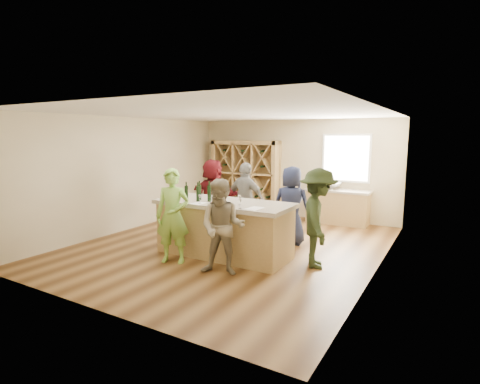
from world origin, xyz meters
The scene contains 32 objects.
floor centered at (0.00, 0.00, -0.05)m, with size 6.00×7.00×0.10m, color brown.
ceiling centered at (0.00, 0.00, 2.85)m, with size 6.00×7.00×0.10m, color white.
wall_back centered at (0.00, 3.55, 1.40)m, with size 6.00×0.10×2.80m, color #C7B690.
wall_front centered at (0.00, -3.55, 1.40)m, with size 6.00×0.10×2.80m, color #C7B690.
wall_left centered at (-3.05, 0.00, 1.40)m, with size 0.10×7.00×2.80m, color #C7B690.
wall_right centered at (3.05, 0.00, 1.40)m, with size 0.10×7.00×2.80m, color #C7B690.
window_frame centered at (1.50, 3.47, 1.75)m, with size 1.30×0.06×1.30m, color white.
window_pane centered at (1.50, 3.44, 1.75)m, with size 1.18×0.01×1.18m, color white.
wine_rack centered at (-1.50, 3.27, 1.10)m, with size 2.20×0.45×2.20m, color tan.
back_counter_base centered at (1.40, 3.20, 0.43)m, with size 1.60×0.58×0.86m, color tan.
back_counter_top centered at (1.40, 3.20, 0.89)m, with size 1.70×0.62×0.06m, color #B7AA96.
sink centered at (1.20, 3.20, 1.01)m, with size 0.54×0.54×0.19m, color silver.
faucet centered at (1.20, 3.38, 1.07)m, with size 0.02×0.02×0.30m, color silver.
tasting_counter_base centered at (0.21, -0.62, 0.50)m, with size 2.60×1.00×1.00m, color tan.
tasting_counter_top centered at (0.21, -0.62, 1.04)m, with size 2.72×1.12×0.08m, color #B7AA96.
wine_bottle_b centered at (-0.51, -0.87, 1.22)m, with size 0.07×0.07×0.29m, color black.
wine_bottle_c centered at (-0.31, -0.70, 1.23)m, with size 0.07×0.07×0.30m, color black.
wine_bottle_d centered at (-0.21, -0.89, 1.23)m, with size 0.07×0.07×0.30m, color black.
wine_bottle_e centered at (-0.02, -0.77, 1.24)m, with size 0.08×0.08×0.32m, color black.
wine_glass_a centered at (-0.05, -1.05, 1.16)m, with size 0.06×0.06×0.16m, color white.
wine_glass_b centered at (0.40, -1.05, 1.17)m, with size 0.06×0.06×0.17m, color white.
wine_glass_c centered at (0.86, -1.10, 1.16)m, with size 0.06×0.06×0.16m, color white.
wine_glass_d centered at (0.67, -0.79, 1.18)m, with size 0.07×0.07×0.19m, color white.
tasting_menu_a centered at (-0.10, -1.03, 1.08)m, with size 0.22×0.30×0.00m, color white.
tasting_menu_b centered at (0.48, -0.99, 1.08)m, with size 0.21×0.28×0.00m, color white.
tasting_menu_c centered at (1.06, -0.95, 1.08)m, with size 0.24×0.33×0.00m, color white.
person_near_left centered at (-0.38, -1.45, 0.88)m, with size 0.64×0.47×1.76m, color #8CC64C.
person_near_right centered at (0.75, -1.50, 0.82)m, with size 0.80×0.44×1.64m, color gray.
person_server centered at (2.02, -0.34, 0.90)m, with size 1.16×0.54×1.79m, color #263319.
person_far_mid centered at (-0.05, 0.73, 0.88)m, with size 1.03×0.53×1.75m, color slate.
person_far_right centered at (1.05, 0.77, 0.85)m, with size 0.83×0.54×1.71m, color #191E38.
person_far_left centered at (-1.02, 0.82, 0.90)m, with size 1.66×0.60×1.79m, color #590F14.
Camera 1 is at (4.09, -6.67, 2.35)m, focal length 28.00 mm.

